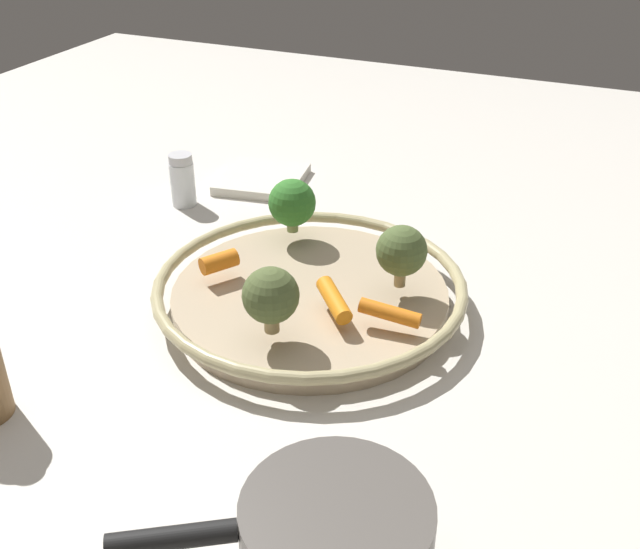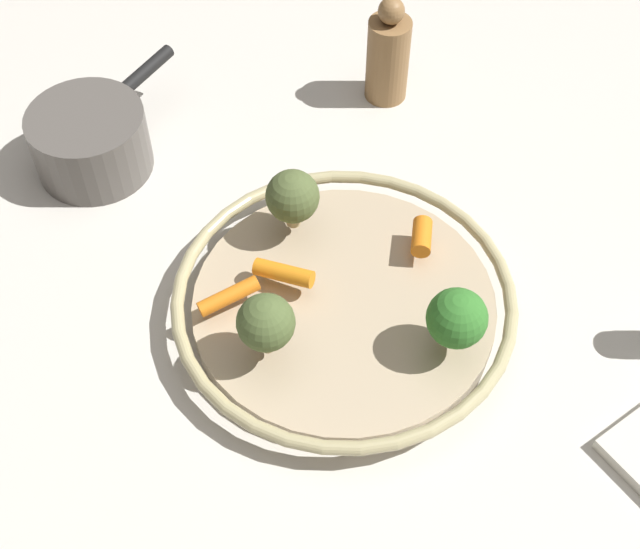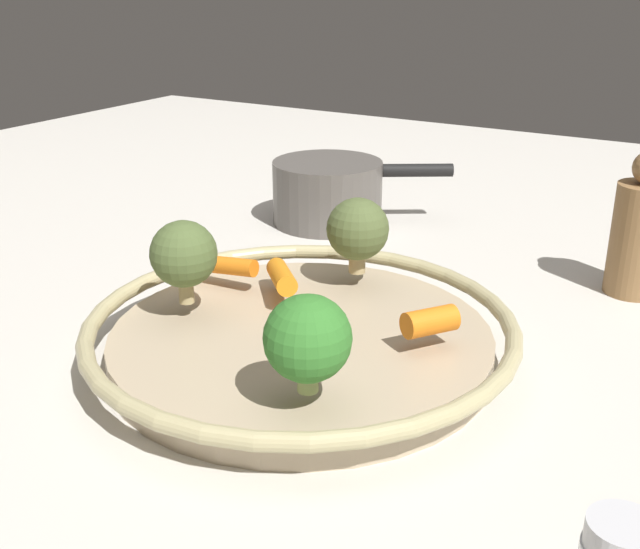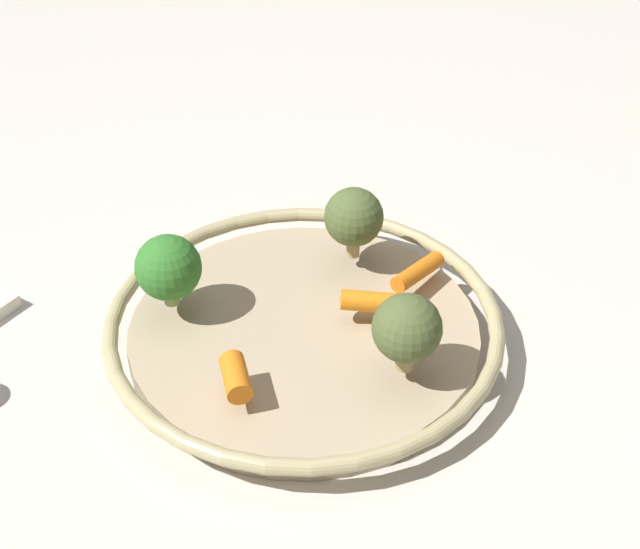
% 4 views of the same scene
% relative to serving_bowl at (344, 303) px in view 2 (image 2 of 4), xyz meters
% --- Properties ---
extents(ground_plane, '(2.01, 2.01, 0.00)m').
position_rel_serving_bowl_xyz_m(ground_plane, '(0.00, 0.00, -0.02)').
color(ground_plane, beige).
extents(serving_bowl, '(0.35, 0.35, 0.04)m').
position_rel_serving_bowl_xyz_m(serving_bowl, '(0.00, 0.00, 0.00)').
color(serving_bowl, tan).
rests_on(serving_bowl, ground_plane).
extents(baby_carrot_right, '(0.04, 0.05, 0.02)m').
position_rel_serving_bowl_xyz_m(baby_carrot_right, '(-0.10, -0.02, 0.03)').
color(baby_carrot_right, orange).
rests_on(baby_carrot_right, serving_bowl).
extents(baby_carrot_near_rim, '(0.06, 0.06, 0.02)m').
position_rel_serving_bowl_xyz_m(baby_carrot_near_rim, '(0.05, -0.04, 0.03)').
color(baby_carrot_near_rim, orange).
rests_on(baby_carrot_near_rim, serving_bowl).
extents(baby_carrot_back, '(0.07, 0.02, 0.02)m').
position_rel_serving_bowl_xyz_m(baby_carrot_back, '(0.11, -0.04, 0.03)').
color(baby_carrot_back, orange).
rests_on(baby_carrot_back, serving_bowl).
extents(broccoli_floret_large, '(0.06, 0.06, 0.07)m').
position_rel_serving_bowl_xyz_m(broccoli_floret_large, '(-0.07, 0.10, 0.06)').
color(broccoli_floret_large, '#97A966').
rests_on(broccoli_floret_large, serving_bowl).
extents(broccoli_floret_edge, '(0.06, 0.06, 0.07)m').
position_rel_serving_bowl_xyz_m(broccoli_floret_edge, '(0.01, -0.11, 0.06)').
color(broccoli_floret_edge, tan).
rests_on(broccoli_floret_edge, serving_bowl).
extents(broccoli_floret_small, '(0.06, 0.06, 0.07)m').
position_rel_serving_bowl_xyz_m(broccoli_floret_small, '(0.10, 0.03, 0.06)').
color(broccoli_floret_small, tan).
rests_on(broccoli_floret_small, serving_bowl).
extents(pepper_mill, '(0.05, 0.05, 0.14)m').
position_rel_serving_bowl_xyz_m(pepper_mill, '(-0.21, -0.28, 0.04)').
color(pepper_mill, olive).
rests_on(pepper_mill, ground_plane).
extents(saucepan, '(0.20, 0.16, 0.08)m').
position_rel_serving_bowl_xyz_m(saucepan, '(0.16, -0.32, 0.02)').
color(saucepan, '#56514C').
rests_on(saucepan, ground_plane).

